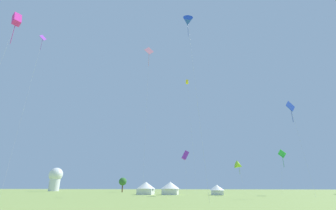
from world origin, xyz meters
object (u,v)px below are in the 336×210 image
(kite_magenta_box, at_px, (17,20))
(kite_blue_delta, at_px, (188,21))
(kite_pink_diamond, at_px, (149,53))
(kite_purple_box, at_px, (185,155))
(observatory_dome, at_px, (55,178))
(kite_green_diamond, at_px, (282,154))
(festival_tent_center, at_px, (146,187))
(kite_blue_diamond, at_px, (291,107))
(kite_yellow_box, at_px, (187,82))
(tree_distant_left, at_px, (123,182))
(festival_tent_left, at_px, (170,187))
(festival_tent_right, at_px, (217,189))
(kite_purple_diamond, at_px, (41,44))
(kite_lime_delta, at_px, (239,165))

(kite_magenta_box, distance_m, kite_blue_delta, 29.35)
(kite_pink_diamond, bearing_deg, kite_magenta_box, -133.49)
(kite_magenta_box, height_order, kite_purple_box, kite_magenta_box)
(kite_magenta_box, distance_m, observatory_dome, 91.99)
(kite_purple_box, bearing_deg, kite_green_diamond, 18.74)
(festival_tent_center, bearing_deg, kite_blue_delta, -64.79)
(kite_blue_diamond, relative_size, festival_tent_center, 4.07)
(kite_yellow_box, relative_size, tree_distant_left, 5.88)
(festival_tent_left, relative_size, tree_distant_left, 0.93)
(kite_magenta_box, relative_size, festival_tent_right, 7.97)
(kite_magenta_box, height_order, kite_yellow_box, kite_yellow_box)
(kite_purple_diamond, height_order, kite_pink_diamond, kite_pink_diamond)
(kite_blue_diamond, distance_m, tree_distant_left, 65.29)
(kite_purple_diamond, bearing_deg, kite_blue_delta, -3.89)
(kite_green_diamond, relative_size, tree_distant_left, 2.10)
(kite_purple_diamond, xyz_separation_m, kite_lime_delta, (39.57, 27.71, -21.76))
(kite_purple_diamond, relative_size, kite_blue_delta, 1.04)
(kite_purple_box, distance_m, festival_tent_center, 15.42)
(kite_magenta_box, height_order, observatory_dome, kite_magenta_box)
(kite_purple_diamond, relative_size, kite_green_diamond, 2.78)
(kite_lime_delta, xyz_separation_m, festival_tent_right, (-5.88, 1.30, -5.72))
(kite_pink_diamond, distance_m, tree_distant_left, 55.01)
(kite_blue_delta, distance_m, festival_tent_left, 41.92)
(kite_purple_diamond, distance_m, festival_tent_left, 45.19)
(kite_pink_diamond, relative_size, festival_tent_center, 6.92)
(festival_tent_left, bearing_deg, kite_green_diamond, 2.27)
(kite_purple_box, relative_size, observatory_dome, 0.95)
(festival_tent_left, xyz_separation_m, festival_tent_right, (12.06, 0.00, -0.43))
(kite_blue_diamond, relative_size, festival_tent_left, 4.08)
(kite_yellow_box, distance_m, tree_distant_left, 48.24)
(kite_blue_diamond, bearing_deg, kite_green_diamond, 88.09)
(festival_tent_left, bearing_deg, kite_purple_box, -56.12)
(kite_blue_delta, relative_size, kite_lime_delta, 3.61)
(kite_pink_diamond, distance_m, kite_lime_delta, 36.14)
(kite_blue_diamond, xyz_separation_m, tree_distant_left, (-51.58, 37.20, -14.81))
(kite_pink_diamond, bearing_deg, observatory_dome, 135.60)
(kite_yellow_box, relative_size, kite_purple_box, 3.06)
(festival_tent_left, bearing_deg, kite_yellow_box, -28.26)
(kite_blue_delta, bearing_deg, kite_green_diamond, 56.30)
(tree_distant_left, bearing_deg, kite_purple_box, -50.19)
(kite_magenta_box, xyz_separation_m, kite_blue_delta, (28.90, 5.10, -0.08))
(kite_lime_delta, bearing_deg, tree_distant_left, 146.31)
(tree_distant_left, bearing_deg, kite_lime_delta, -33.69)
(kite_lime_delta, relative_size, festival_tent_right, 2.19)
(kite_purple_diamond, xyz_separation_m, kite_yellow_box, (27.16, 26.04, 1.73))
(kite_blue_diamond, bearing_deg, festival_tent_left, 158.39)
(festival_tent_left, height_order, tree_distant_left, tree_distant_left)
(kite_lime_delta, relative_size, festival_tent_left, 1.67)
(kite_purple_diamond, relative_size, kite_purple_box, 3.03)
(kite_pink_diamond, distance_m, kite_blue_delta, 18.12)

